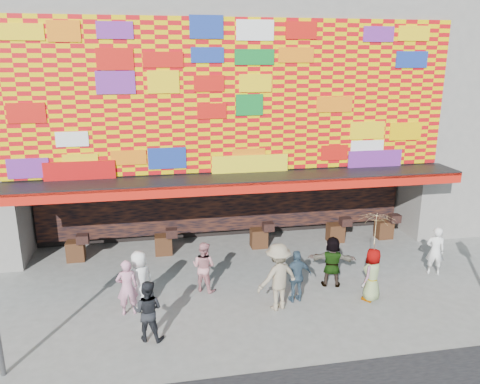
{
  "coord_description": "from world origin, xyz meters",
  "views": [
    {
      "loc": [
        -2.67,
        -11.18,
        6.77
      ],
      "look_at": [
        -0.2,
        2.0,
        2.92
      ],
      "focal_mm": 35.0,
      "sensor_mm": 36.0,
      "label": 1
    }
  ],
  "objects": [
    {
      "name": "ground",
      "position": [
        0.0,
        0.0,
        0.0
      ],
      "size": [
        90.0,
        90.0,
        0.0
      ],
      "primitive_type": "plane",
      "color": "slate",
      "rests_on": "ground"
    },
    {
      "name": "shop_building",
      "position": [
        0.0,
        8.18,
        5.23
      ],
      "size": [
        15.2,
        9.4,
        10.0
      ],
      "color": "gray",
      "rests_on": "ground"
    },
    {
      "name": "ped_a",
      "position": [
        -3.23,
        1.04,
        0.82
      ],
      "size": [
        0.96,
        0.87,
        1.64
      ],
      "primitive_type": "imported",
      "rotation": [
        0.0,
        0.0,
        3.72
      ],
      "color": "white",
      "rests_on": "ground"
    },
    {
      "name": "ped_b",
      "position": [
        -3.57,
        0.65,
        0.79
      ],
      "size": [
        0.62,
        0.45,
        1.59
      ],
      "primitive_type": "imported",
      "rotation": [
        0.0,
        0.0,
        3.26
      ],
      "color": "#CC84A0",
      "rests_on": "ground"
    },
    {
      "name": "ped_c",
      "position": [
        -3.01,
        -0.69,
        0.79
      ],
      "size": [
        0.91,
        0.8,
        1.58
      ],
      "primitive_type": "imported",
      "rotation": [
        0.0,
        0.0,
        2.84
      ],
      "color": "black",
      "rests_on": "ground"
    },
    {
      "name": "ped_d",
      "position": [
        0.53,
        0.18,
        0.96
      ],
      "size": [
        1.41,
        1.08,
        1.92
      ],
      "primitive_type": "imported",
      "rotation": [
        0.0,
        0.0,
        3.47
      ],
      "color": "gray",
      "rests_on": "ground"
    },
    {
      "name": "ped_e",
      "position": [
        1.17,
        0.48,
        0.78
      ],
      "size": [
        0.96,
        0.5,
        1.56
      ],
      "primitive_type": "imported",
      "rotation": [
        0.0,
        0.0,
        3.28
      ],
      "color": "#364C5F",
      "rests_on": "ground"
    },
    {
      "name": "ped_f",
      "position": [
        2.52,
        1.21,
        0.79
      ],
      "size": [
        1.54,
        0.88,
        1.59
      ],
      "primitive_type": "imported",
      "rotation": [
        0.0,
        0.0,
        2.84
      ],
      "color": "gray",
      "rests_on": "ground"
    },
    {
      "name": "ped_g",
      "position": [
        3.33,
        0.16,
        0.79
      ],
      "size": [
        0.91,
        0.87,
        1.57
      ],
      "primitive_type": "imported",
      "rotation": [
        0.0,
        0.0,
        3.8
      ],
      "color": "gray",
      "rests_on": "ground"
    },
    {
      "name": "ped_h",
      "position": [
        6.09,
        1.37,
        0.8
      ],
      "size": [
        0.68,
        0.56,
        1.6
      ],
      "primitive_type": "imported",
      "rotation": [
        0.0,
        0.0,
        2.79
      ],
      "color": "white",
      "rests_on": "ground"
    },
    {
      "name": "ped_i",
      "position": [
        -1.37,
        1.62,
        0.77
      ],
      "size": [
        0.95,
        0.91,
        1.54
      ],
      "primitive_type": "imported",
      "rotation": [
        0.0,
        0.0,
        2.53
      ],
      "color": "#CA8389",
      "rests_on": "ground"
    },
    {
      "name": "parasol",
      "position": [
        3.33,
        0.16,
        2.16
      ],
      "size": [
        1.2,
        1.22,
        1.88
      ],
      "color": "beige",
      "rests_on": "ground"
    }
  ]
}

